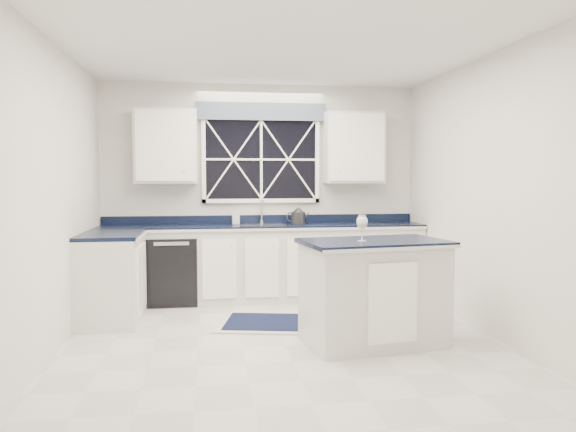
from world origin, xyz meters
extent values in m
plane|color=silver|center=(0.00, 0.00, 0.00)|extent=(4.50, 4.50, 0.00)
cube|color=silver|center=(0.00, 2.25, 1.35)|extent=(4.00, 0.10, 2.70)
cube|color=silver|center=(0.00, 1.95, 0.45)|extent=(3.98, 0.60, 0.90)
cube|color=silver|center=(-1.70, 1.15, 0.45)|extent=(0.60, 1.00, 0.90)
cube|color=black|center=(0.00, 1.95, 0.92)|extent=(3.98, 0.64, 0.04)
cube|color=black|center=(-1.10, 1.95, 0.41)|extent=(0.60, 0.58, 0.82)
cube|color=black|center=(0.00, 2.22, 1.75)|extent=(1.40, 0.02, 1.00)
cube|color=slate|center=(0.00, 2.16, 2.35)|extent=(1.65, 0.04, 0.22)
cube|color=silver|center=(-1.18, 2.08, 1.90)|extent=(0.75, 0.34, 0.90)
cube|color=silver|center=(1.18, 2.08, 1.90)|extent=(0.75, 0.34, 0.90)
cylinder|color=#ACACAE|center=(0.00, 2.17, 0.96)|extent=(0.05, 0.05, 0.04)
cylinder|color=#ACACAE|center=(0.00, 2.17, 1.10)|extent=(0.02, 0.02, 0.28)
cylinder|color=#ACACAE|center=(0.00, 2.08, 1.23)|extent=(0.02, 0.18, 0.02)
cube|color=silver|center=(0.81, -0.04, 0.46)|extent=(1.32, 0.89, 0.92)
cube|color=black|center=(0.81, -0.04, 0.94)|extent=(1.39, 0.96, 0.04)
cube|color=beige|center=(0.12, 0.76, 0.01)|extent=(1.55, 1.13, 0.01)
cube|color=#101836|center=(0.12, 0.76, 0.02)|extent=(1.37, 0.95, 0.01)
cylinder|color=#2A2A2C|center=(0.45, 2.03, 1.01)|extent=(0.20, 0.20, 0.15)
cone|color=#2A2A2C|center=(0.45, 2.03, 1.12)|extent=(0.16, 0.16, 0.06)
torus|color=#2A2A2C|center=(0.36, 2.02, 1.02)|extent=(0.12, 0.03, 0.12)
cylinder|color=#2A2A2C|center=(0.56, 2.04, 1.04)|extent=(0.08, 0.02, 0.10)
cylinder|color=white|center=(0.68, -0.11, 0.96)|extent=(0.08, 0.08, 0.01)
cylinder|color=white|center=(0.68, -0.11, 1.03)|extent=(0.01, 0.01, 0.12)
ellipsoid|color=white|center=(0.68, -0.11, 1.13)|extent=(0.10, 0.10, 0.12)
cylinder|color=tan|center=(0.68, -0.11, 1.11)|extent=(0.08, 0.08, 0.05)
imported|color=silver|center=(-0.33, 2.10, 1.04)|extent=(0.09, 0.10, 0.20)
camera|label=1|loc=(-0.69, -4.93, 1.53)|focal=35.00mm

